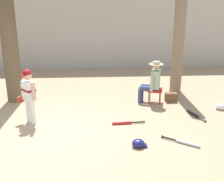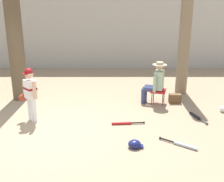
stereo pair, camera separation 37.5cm
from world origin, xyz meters
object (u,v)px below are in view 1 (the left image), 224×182
folding_stool (155,90)px  batting_helmet_navy (138,143)px  tree_behind_spectator (179,30)px  bat_black_composite (194,115)px  young_ballplayer (28,93)px  seated_spectator (152,81)px  bat_red_barrel (124,123)px  handbag_beside_stool (171,97)px  tree_near_player (8,30)px  bat_aluminum_silver (185,143)px  batting_helmet_white (221,107)px

folding_stool → batting_helmet_navy: bearing=-108.7°
tree_behind_spectator → bat_black_composite: size_ratio=6.17×
young_ballplayer → seated_spectator: young_ballplayer is taller
tree_behind_spectator → bat_black_composite: 2.83m
tree_behind_spectator → folding_stool: tree_behind_spectator is taller
tree_behind_spectator → bat_red_barrel: bearing=-127.7°
folding_stool → handbag_beside_stool: bearing=6.9°
young_ballplayer → bat_red_barrel: 2.33m
tree_near_player → batting_helmet_navy: bearing=-43.2°
seated_spectator → bat_aluminum_silver: (0.19, -2.51, -0.61)m
young_ballplayer → batting_helmet_navy: size_ratio=4.33×
folding_stool → batting_helmet_navy: folding_stool is taller
seated_spectator → bat_red_barrel: size_ratio=1.54×
bat_red_barrel → bat_aluminum_silver: size_ratio=1.14×
batting_helmet_white → folding_stool: bearing=158.9°
tree_behind_spectator → bat_aluminum_silver: size_ratio=6.41×
folding_stool → tree_near_player: bearing=173.6°
bat_black_composite → batting_helmet_navy: bearing=-138.0°
tree_near_player → tree_behind_spectator: bearing=6.8°
folding_stool → bat_aluminum_silver: bearing=-87.9°
bat_aluminum_silver → batting_helmet_white: size_ratio=2.23×
bat_aluminum_silver → batting_helmet_navy: batting_helmet_navy is taller
bat_red_barrel → tree_near_player: bearing=147.9°
batting_helmet_navy → seated_spectator: bearing=73.4°
folding_stool → handbag_beside_stool: folding_stool is taller
handbag_beside_stool → bat_aluminum_silver: 2.57m
tree_near_player → folding_stool: (4.03, -0.45, -1.66)m
handbag_beside_stool → batting_helmet_white: handbag_beside_stool is taller
young_ballplayer → seated_spectator: bearing=21.6°
tree_behind_spectator → bat_black_composite: tree_behind_spectator is taller
bat_black_composite → tree_behind_spectator: bearing=87.2°
young_ballplayer → seated_spectator: 3.38m
young_ballplayer → folding_stool: 3.47m
bat_red_barrel → batting_helmet_white: (2.68, 0.80, 0.04)m
tree_behind_spectator → young_ballplayer: 4.85m
bat_aluminum_silver → batting_helmet_navy: 0.95m
tree_near_player → bat_black_composite: bearing=-17.2°
tree_near_player → seated_spectator: tree_near_player is taller
folding_stool → handbag_beside_stool: size_ratio=1.48×
seated_spectator → handbag_beside_stool: 0.78m
tree_behind_spectator → young_ballplayer: size_ratio=3.35×
tree_behind_spectator → batting_helmet_navy: (-1.76, -3.57, -1.87)m
seated_spectator → bat_red_barrel: bearing=-122.2°
bat_aluminum_silver → bat_red_barrel: bearing=136.9°
handbag_beside_stool → batting_helmet_navy: handbag_beside_stool is taller
folding_stool → batting_helmet_white: folding_stool is taller
young_ballplayer → bat_red_barrel: size_ratio=1.68×
tree_behind_spectator → batting_helmet_navy: 4.40m
bat_black_composite → bat_red_barrel: bearing=-167.6°
folding_stool → bat_aluminum_silver: 2.50m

